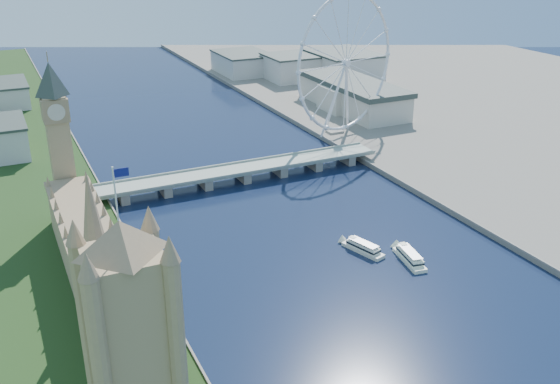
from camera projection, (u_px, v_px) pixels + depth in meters
victoria_tower at (133, 352)px, 190.00m from camera, size 28.16×28.16×112.00m
parliament_range at (99, 276)px, 302.49m from camera, size 24.00×200.00×70.00m
big_ben at (57, 123)px, 373.75m from camera, size 20.02×20.02×110.00m
westminster_bridge at (243, 172)px, 465.90m from camera, size 220.00×22.00×9.50m
london_eye at (346, 63)px, 535.53m from camera, size 113.60×39.12×124.30m
county_hall at (352, 111)px, 645.86m from camera, size 54.00×144.00×35.00m
city_skyline at (187, 82)px, 693.94m from camera, size 505.00×280.00×32.00m
tour_boat_near at (363, 252)px, 363.90m from camera, size 16.17×31.27×6.70m
tour_boat_far at (409, 261)px, 353.26m from camera, size 13.69×32.81×7.06m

